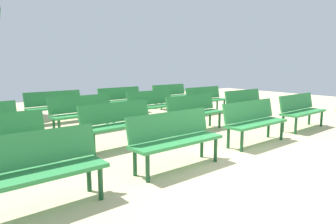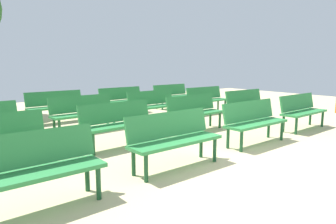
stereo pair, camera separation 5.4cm
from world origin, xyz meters
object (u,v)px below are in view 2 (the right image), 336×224
(bench_r1_c1, at_px, (119,121))
(bench_r3_c2, at_px, (123,99))
(bench_r3_c1, at_px, (56,104))
(bench_r0_c3, at_px, (302,109))
(bench_r0_c1, at_px, (174,136))
(bench_r1_c2, at_px, (195,110))
(bench_r0_c2, at_px, (254,119))
(bench_r1_c3, at_px, (247,103))
(bench_r2_c1, at_px, (84,111))
(bench_r3_c3, at_px, (172,94))
(bench_r2_c2, at_px, (153,104))
(bench_r2_c3, at_px, (207,98))
(bench_r0_c0, at_px, (29,167))

(bench_r1_c1, distance_m, bench_r3_c2, 4.02)
(bench_r3_c1, bearing_deg, bench_r0_c3, -48.99)
(bench_r0_c1, bearing_deg, bench_r1_c2, 39.08)
(bench_r0_c2, bearing_deg, bench_r3_c1, 115.58)
(bench_r1_c2, bearing_deg, bench_r3_c2, 89.02)
(bench_r0_c2, height_order, bench_r1_c3, same)
(bench_r0_c1, relative_size, bench_r2_c1, 0.99)
(bench_r3_c2, bearing_deg, bench_r0_c2, -91.39)
(bench_r0_c1, xyz_separation_m, bench_r1_c1, (-0.10, 1.65, 0.00))
(bench_r2_c1, bearing_deg, bench_r3_c1, 91.71)
(bench_r3_c1, height_order, bench_r3_c3, same)
(bench_r1_c1, relative_size, bench_r3_c1, 1.00)
(bench_r2_c1, height_order, bench_r3_c1, same)
(bench_r2_c2, height_order, bench_r3_c2, same)
(bench_r2_c1, bearing_deg, bench_r1_c2, -38.62)
(bench_r0_c1, xyz_separation_m, bench_r3_c2, (1.86, 5.15, 0.00))
(bench_r2_c1, bearing_deg, bench_r3_c3, 20.91)
(bench_r0_c2, distance_m, bench_r3_c1, 5.47)
(bench_r2_c1, bearing_deg, bench_r3_c2, 37.51)
(bench_r0_c3, height_order, bench_r1_c1, same)
(bench_r0_c2, xyz_separation_m, bench_r2_c1, (-2.38, 3.20, 0.00))
(bench_r2_c2, xyz_separation_m, bench_r2_c3, (2.27, 0.14, 0.00))
(bench_r2_c2, bearing_deg, bench_r1_c2, -90.18)
(bench_r0_c3, height_order, bench_r3_c3, same)
(bench_r0_c2, relative_size, bench_r1_c1, 0.99)
(bench_r1_c3, distance_m, bench_r3_c1, 5.54)
(bench_r0_c2, distance_m, bench_r1_c1, 2.75)
(bench_r1_c1, relative_size, bench_r2_c1, 1.00)
(bench_r1_c3, xyz_separation_m, bench_r3_c2, (-2.46, 3.16, 0.00))
(bench_r3_c3, bearing_deg, bench_r0_c0, -143.80)
(bench_r2_c3, distance_m, bench_r3_c1, 4.77)
(bench_r0_c0, height_order, bench_r0_c3, same)
(bench_r0_c3, height_order, bench_r1_c2, same)
(bench_r2_c1, xyz_separation_m, bench_r2_c3, (4.39, 0.25, 0.00))
(bench_r2_c3, bearing_deg, bench_r0_c3, -90.90)
(bench_r0_c3, bearing_deg, bench_r1_c1, 160.30)
(bench_r2_c2, bearing_deg, bench_r3_c1, 142.10)
(bench_r3_c3, bearing_deg, bench_r2_c3, -90.73)
(bench_r0_c1, relative_size, bench_r3_c2, 0.99)
(bench_r1_c2, height_order, bench_r2_c3, same)
(bench_r1_c3, relative_size, bench_r2_c3, 1.00)
(bench_r0_c0, bearing_deg, bench_r2_c1, 58.17)
(bench_r1_c1, distance_m, bench_r1_c2, 2.17)
(bench_r2_c2, height_order, bench_r3_c1, same)
(bench_r2_c2, xyz_separation_m, bench_r3_c3, (2.13, 1.87, 0.00))
(bench_r0_c0, relative_size, bench_r1_c2, 0.99)
(bench_r0_c3, relative_size, bench_r1_c3, 1.00)
(bench_r0_c1, bearing_deg, bench_r2_c3, 38.33)
(bench_r0_c1, height_order, bench_r2_c1, same)
(bench_r0_c2, distance_m, bench_r1_c2, 1.66)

